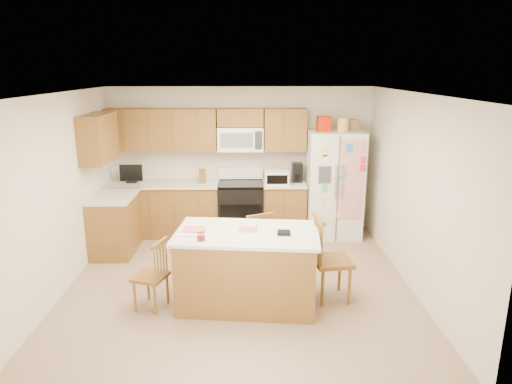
{
  "coord_description": "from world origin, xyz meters",
  "views": [
    {
      "loc": [
        0.12,
        -5.57,
        2.78
      ],
      "look_at": [
        0.23,
        0.35,
        1.18
      ],
      "focal_mm": 32.0,
      "sensor_mm": 36.0,
      "label": 1
    }
  ],
  "objects_px": {
    "refrigerator": "(334,183)",
    "windsor_chair_left": "(152,276)",
    "stove": "(241,208)",
    "windsor_chair_right": "(330,260)",
    "island": "(247,267)",
    "windsor_chair_back": "(255,246)"
  },
  "relations": [
    {
      "from": "stove",
      "to": "refrigerator",
      "type": "distance_m",
      "value": 1.63
    },
    {
      "from": "windsor_chair_back",
      "to": "windsor_chair_right",
      "type": "distance_m",
      "value": 1.13
    },
    {
      "from": "island",
      "to": "windsor_chair_right",
      "type": "bearing_deg",
      "value": 4.81
    },
    {
      "from": "refrigerator",
      "to": "island",
      "type": "height_order",
      "value": "refrigerator"
    },
    {
      "from": "stove",
      "to": "island",
      "type": "xyz_separation_m",
      "value": [
        0.11,
        -2.43,
        -0.01
      ]
    },
    {
      "from": "windsor_chair_left",
      "to": "windsor_chair_back",
      "type": "height_order",
      "value": "windsor_chair_back"
    },
    {
      "from": "stove",
      "to": "windsor_chair_back",
      "type": "relative_size",
      "value": 1.21
    },
    {
      "from": "refrigerator",
      "to": "windsor_chair_right",
      "type": "relative_size",
      "value": 1.87
    },
    {
      "from": "stove",
      "to": "windsor_chair_right",
      "type": "height_order",
      "value": "stove"
    },
    {
      "from": "island",
      "to": "windsor_chair_right",
      "type": "relative_size",
      "value": 1.63
    },
    {
      "from": "stove",
      "to": "refrigerator",
      "type": "height_order",
      "value": "refrigerator"
    },
    {
      "from": "stove",
      "to": "windsor_chair_left",
      "type": "relative_size",
      "value": 1.3
    },
    {
      "from": "refrigerator",
      "to": "stove",
      "type": "bearing_deg",
      "value": 177.7
    },
    {
      "from": "stove",
      "to": "windsor_chair_right",
      "type": "xyz_separation_m",
      "value": [
        1.13,
        -2.35,
        0.04
      ]
    },
    {
      "from": "island",
      "to": "windsor_chair_back",
      "type": "bearing_deg",
      "value": 81.66
    },
    {
      "from": "stove",
      "to": "windsor_chair_left",
      "type": "xyz_separation_m",
      "value": [
        -1.02,
        -2.53,
        -0.06
      ]
    },
    {
      "from": "stove",
      "to": "windsor_chair_back",
      "type": "distance_m",
      "value": 1.69
    },
    {
      "from": "refrigerator",
      "to": "windsor_chair_left",
      "type": "height_order",
      "value": "refrigerator"
    },
    {
      "from": "island",
      "to": "stove",
      "type": "bearing_deg",
      "value": 92.53
    },
    {
      "from": "windsor_chair_left",
      "to": "island",
      "type": "bearing_deg",
      "value": 5.14
    },
    {
      "from": "refrigerator",
      "to": "windsor_chair_back",
      "type": "xyz_separation_m",
      "value": [
        -1.35,
        -1.61,
        -0.48
      ]
    },
    {
      "from": "windsor_chair_back",
      "to": "island",
      "type": "bearing_deg",
      "value": -98.34
    }
  ]
}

